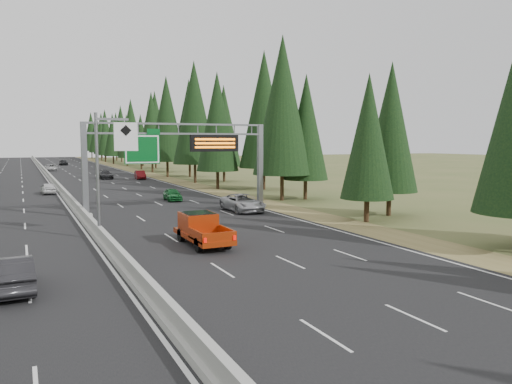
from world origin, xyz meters
The scene contains 15 objects.
road centered at (0.00, 80.00, 0.04)m, with size 32.00×260.00×0.08m, color black.
shoulder_right centered at (17.80, 80.00, 0.03)m, with size 3.60×260.00×0.06m, color olive.
median_barrier centered at (0.00, 80.00, 0.41)m, with size 0.70×260.00×0.85m.
sign_gantry centered at (8.92, 34.88, 5.27)m, with size 16.75×0.98×7.80m.
hov_sign_pole centered at (0.58, 24.97, 4.72)m, with size 2.80×0.50×8.00m.
tree_row_right centered at (22.18, 82.25, 9.40)m, with size 12.05×243.29×18.52m.
silver_minivan centered at (13.40, 32.84, 0.84)m, with size 2.54×5.50×1.53m, color #A1A2A6.
red_pickup centered at (5.38, 20.94, 1.11)m, with size 2.03×5.69×1.85m.
car_ahead_green centered at (10.02, 43.44, 0.72)m, with size 1.52×3.78×1.29m, color #166027.
car_ahead_dkred centered at (13.54, 75.26, 0.78)m, with size 1.48×4.25×1.40m, color maroon.
car_ahead_dkgrey centered at (8.35, 78.23, 0.78)m, with size 1.96×4.82×1.40m, color black.
car_ahead_white centered at (1.50, 107.58, 0.75)m, with size 2.21×4.79×1.33m, color #B3B3B3.
car_ahead_far centered at (5.95, 133.43, 0.85)m, with size 1.81×4.49×1.53m, color black.
car_onc_near centered at (-4.87, 15.00, 0.82)m, with size 1.56×4.48×1.48m, color #232225.
car_onc_white centered at (-1.50, 56.41, 0.75)m, with size 1.58×3.92×1.33m, color silver.
Camera 1 is at (-4.36, -7.56, 6.27)m, focal length 35.00 mm.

